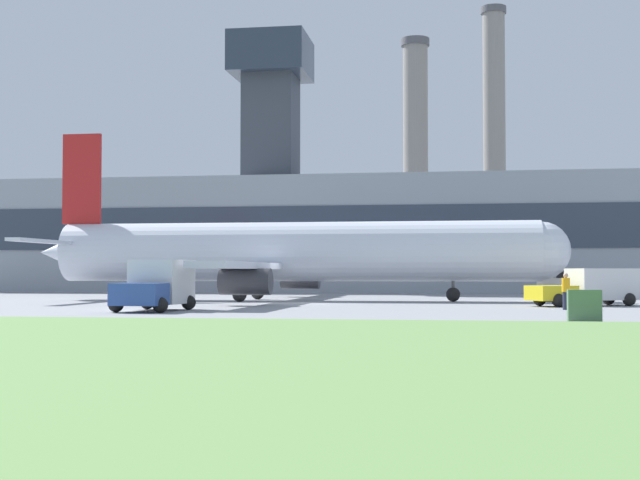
# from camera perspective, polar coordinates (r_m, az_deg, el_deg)

# --- Properties ---
(ground_plane) EXTENTS (400.00, 400.00, 0.00)m
(ground_plane) POSITION_cam_1_polar(r_m,az_deg,el_deg) (51.63, -1.69, -4.06)
(ground_plane) COLOR gray
(terminal_building) EXTENTS (73.95, 10.78, 23.45)m
(terminal_building) POSITION_cam_1_polar(r_m,az_deg,el_deg) (80.34, 1.73, 0.69)
(terminal_building) COLOR #8C939E
(terminal_building) RESTS_ON ground_plane
(smokestack_left) EXTENTS (3.42, 3.42, 29.91)m
(smokestack_left) POSITION_cam_1_polar(r_m,az_deg,el_deg) (107.87, 6.14, 5.04)
(smokestack_left) COLOR gray
(smokestack_left) RESTS_ON ground_plane
(smokestack_right) EXTENTS (3.02, 3.02, 33.40)m
(smokestack_right) POSITION_cam_1_polar(r_m,az_deg,el_deg) (108.23, 11.10, 5.97)
(smokestack_right) COLOR gray
(smokestack_right) RESTS_ON ground_plane
(airplane) EXTENTS (33.76, 30.23, 10.82)m
(airplane) POSITION_cam_1_polar(r_m,az_deg,el_deg) (55.81, -2.01, -0.80)
(airplane) COLOR silver
(airplane) RESTS_ON ground_plane
(pushback_tug) EXTENTS (3.83, 2.89, 1.93)m
(pushback_tug) POSITION_cam_1_polar(r_m,az_deg,el_deg) (56.54, 15.60, -2.94)
(pushback_tug) COLOR white
(pushback_tug) RESTS_ON ground_plane
(baggage_truck) EXTENTS (6.37, 4.54, 1.99)m
(baggage_truck) POSITION_cam_1_polar(r_m,az_deg,el_deg) (49.62, 17.02, -2.90)
(baggage_truck) COLOR yellow
(baggage_truck) RESTS_ON ground_plane
(fuel_truck) EXTENTS (3.09, 4.91, 2.38)m
(fuel_truck) POSITION_cam_1_polar(r_m,az_deg,el_deg) (42.35, -10.40, -2.90)
(fuel_truck) COLOR #2D4C93
(fuel_truck) RESTS_ON ground_plane
(ground_crew_person) EXTENTS (0.55, 0.55, 1.76)m
(ground_crew_person) POSITION_cam_1_polar(r_m,az_deg,el_deg) (44.21, 15.46, -3.17)
(ground_crew_person) COLOR #23283D
(ground_crew_person) RESTS_ON ground_plane
(utility_cabinet) EXTENTS (1.19, 0.50, 1.17)m
(utility_cabinet) POSITION_cam_1_polar(r_m,az_deg,el_deg) (33.94, 16.56, -4.05)
(utility_cabinet) COLOR #4C724C
(utility_cabinet) RESTS_ON ground_plane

